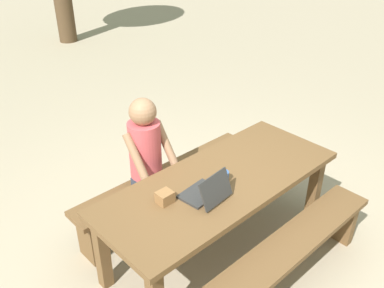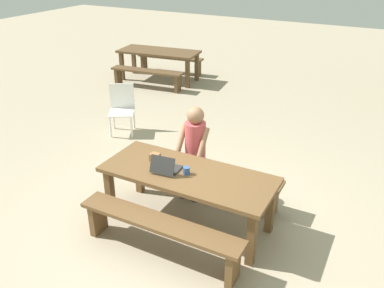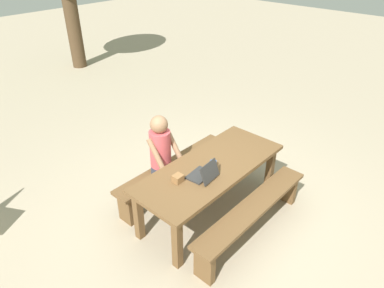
% 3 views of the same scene
% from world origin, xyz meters
% --- Properties ---
extents(ground_plane, '(30.00, 30.00, 0.00)m').
position_xyz_m(ground_plane, '(0.00, 0.00, 0.00)').
color(ground_plane, tan).
extents(picnic_table_front, '(2.08, 0.84, 0.73)m').
position_xyz_m(picnic_table_front, '(0.00, 0.00, 0.63)').
color(picnic_table_front, brown).
rests_on(picnic_table_front, ground).
extents(bench_near, '(1.95, 0.30, 0.46)m').
position_xyz_m(bench_near, '(0.00, -0.66, 0.35)').
color(bench_near, brown).
rests_on(bench_near, ground).
extents(bench_far, '(1.95, 0.30, 0.46)m').
position_xyz_m(bench_far, '(0.00, 0.66, 0.35)').
color(bench_far, brown).
rests_on(bench_far, ground).
extents(laptop, '(0.33, 0.33, 0.22)m').
position_xyz_m(laptop, '(-0.25, -0.09, 0.78)').
color(laptop, '#2D2D2D').
rests_on(laptop, picnic_table_front).
extents(small_pouch, '(0.11, 0.10, 0.09)m').
position_xyz_m(small_pouch, '(-0.51, 0.08, 0.77)').
color(small_pouch, olive).
rests_on(small_pouch, picnic_table_front).
extents(coffee_mug, '(0.08, 0.08, 0.09)m').
position_xyz_m(coffee_mug, '(0.00, -0.03, 0.77)').
color(coffee_mug, '#335693').
rests_on(coffee_mug, picnic_table_front).
extents(person_seated, '(0.39, 0.40, 1.29)m').
position_xyz_m(person_seated, '(-0.24, 0.62, 0.76)').
color(person_seated, '#333847').
rests_on(person_seated, ground).
extents(plastic_chair, '(0.60, 0.60, 0.89)m').
position_xyz_m(plastic_chair, '(-2.39, 1.89, 0.46)').
color(plastic_chair, white).
rests_on(plastic_chair, ground).
extents(picnic_table_mid, '(2.08, 1.06, 0.76)m').
position_xyz_m(picnic_table_mid, '(-3.47, 4.88, 0.65)').
color(picnic_table_mid, brown).
rests_on(picnic_table_mid, ground).
extents(bench_mid_south, '(1.82, 0.51, 0.45)m').
position_xyz_m(bench_mid_south, '(-3.39, 4.19, 0.34)').
color(bench_mid_south, brown).
rests_on(bench_mid_south, ground).
extents(bench_mid_north, '(1.82, 0.51, 0.45)m').
position_xyz_m(bench_mid_north, '(-3.55, 5.57, 0.34)').
color(bench_mid_north, brown).
rests_on(bench_mid_north, ground).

